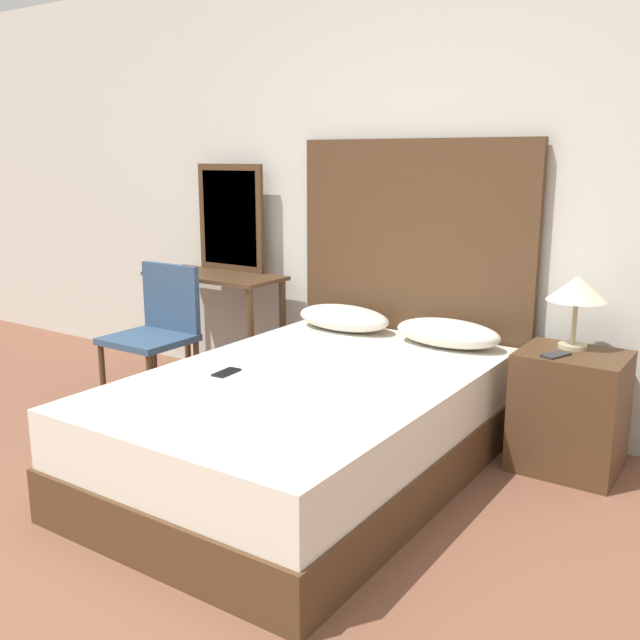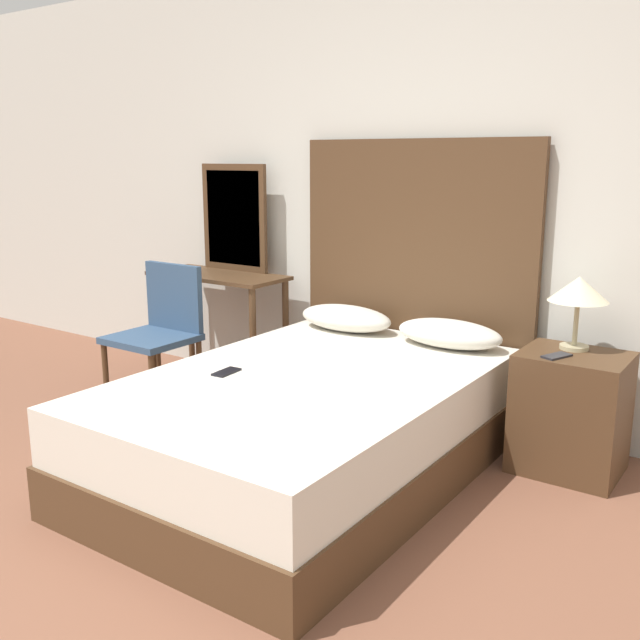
{
  "view_description": "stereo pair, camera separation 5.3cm",
  "coord_description": "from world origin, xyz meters",
  "px_view_note": "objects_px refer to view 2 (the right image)",
  "views": [
    {
      "loc": [
        1.89,
        -1.07,
        1.53
      ],
      "look_at": [
        0.03,
        1.7,
        0.76
      ],
      "focal_mm": 40.0,
      "sensor_mm": 36.0,
      "label": 1
    },
    {
      "loc": [
        1.94,
        -1.04,
        1.53
      ],
      "look_at": [
        0.03,
        1.7,
        0.76
      ],
      "focal_mm": 40.0,
      "sensor_mm": 36.0,
      "label": 2
    }
  ],
  "objects_px": {
    "nightstand": "(570,413)",
    "chair": "(161,325)",
    "bed": "(308,425)",
    "phone_on_nightstand": "(557,356)",
    "phone_on_bed": "(226,372)",
    "vanity_desk": "(218,296)",
    "table_lamp": "(579,291)"
  },
  "relations": [
    {
      "from": "table_lamp",
      "to": "chair",
      "type": "xyz_separation_m",
      "value": [
        -2.37,
        -0.52,
        -0.39
      ]
    },
    {
      "from": "vanity_desk",
      "to": "bed",
      "type": "bearing_deg",
      "value": -31.87
    },
    {
      "from": "phone_on_nightstand",
      "to": "bed",
      "type": "bearing_deg",
      "value": -145.55
    },
    {
      "from": "phone_on_nightstand",
      "to": "vanity_desk",
      "type": "distance_m",
      "value": 2.32
    },
    {
      "from": "phone_on_bed",
      "to": "phone_on_nightstand",
      "type": "relative_size",
      "value": 0.93
    },
    {
      "from": "table_lamp",
      "to": "vanity_desk",
      "type": "relative_size",
      "value": 0.38
    },
    {
      "from": "bed",
      "to": "vanity_desk",
      "type": "distance_m",
      "value": 1.62
    },
    {
      "from": "nightstand",
      "to": "vanity_desk",
      "type": "height_order",
      "value": "vanity_desk"
    },
    {
      "from": "nightstand",
      "to": "vanity_desk",
      "type": "relative_size",
      "value": 0.62
    },
    {
      "from": "vanity_desk",
      "to": "chair",
      "type": "bearing_deg",
      "value": -93.44
    },
    {
      "from": "bed",
      "to": "vanity_desk",
      "type": "relative_size",
      "value": 2.2
    },
    {
      "from": "bed",
      "to": "table_lamp",
      "type": "bearing_deg",
      "value": 40.67
    },
    {
      "from": "bed",
      "to": "chair",
      "type": "distance_m",
      "value": 1.43
    },
    {
      "from": "nightstand",
      "to": "chair",
      "type": "height_order",
      "value": "chair"
    },
    {
      "from": "phone_on_nightstand",
      "to": "vanity_desk",
      "type": "height_order",
      "value": "vanity_desk"
    },
    {
      "from": "nightstand",
      "to": "chair",
      "type": "distance_m",
      "value": 2.45
    },
    {
      "from": "phone_on_bed",
      "to": "nightstand",
      "type": "bearing_deg",
      "value": 35.3
    },
    {
      "from": "nightstand",
      "to": "vanity_desk",
      "type": "distance_m",
      "value": 2.39
    },
    {
      "from": "phone_on_nightstand",
      "to": "nightstand",
      "type": "bearing_deg",
      "value": 61.61
    },
    {
      "from": "nightstand",
      "to": "phone_on_nightstand",
      "type": "xyz_separation_m",
      "value": [
        -0.06,
        -0.11,
        0.3
      ]
    },
    {
      "from": "bed",
      "to": "phone_on_bed",
      "type": "relative_size",
      "value": 13.74
    },
    {
      "from": "phone_on_bed",
      "to": "vanity_desk",
      "type": "height_order",
      "value": "vanity_desk"
    },
    {
      "from": "bed",
      "to": "chair",
      "type": "xyz_separation_m",
      "value": [
        -1.37,
        0.34,
        0.25
      ]
    },
    {
      "from": "nightstand",
      "to": "phone_on_nightstand",
      "type": "bearing_deg",
      "value": -118.39
    },
    {
      "from": "nightstand",
      "to": "chair",
      "type": "bearing_deg",
      "value": -169.69
    },
    {
      "from": "bed",
      "to": "table_lamp",
      "type": "distance_m",
      "value": 1.47
    },
    {
      "from": "chair",
      "to": "bed",
      "type": "bearing_deg",
      "value": -13.9
    },
    {
      "from": "phone_on_bed",
      "to": "chair",
      "type": "relative_size",
      "value": 0.18
    },
    {
      "from": "bed",
      "to": "phone_on_nightstand",
      "type": "distance_m",
      "value": 1.24
    },
    {
      "from": "vanity_desk",
      "to": "chair",
      "type": "xyz_separation_m",
      "value": [
        -0.03,
        -0.49,
        -0.11
      ]
    },
    {
      "from": "bed",
      "to": "phone_on_bed",
      "type": "xyz_separation_m",
      "value": [
        -0.34,
        -0.2,
        0.26
      ]
    },
    {
      "from": "bed",
      "to": "phone_on_nightstand",
      "type": "height_order",
      "value": "phone_on_nightstand"
    }
  ]
}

